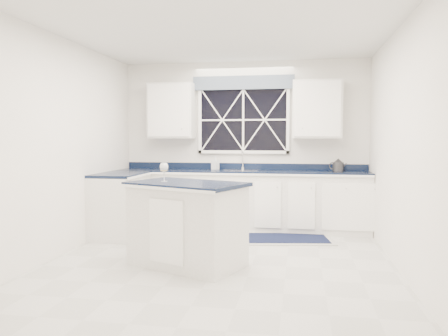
% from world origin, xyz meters
% --- Properties ---
extents(ground, '(4.50, 4.50, 0.00)m').
position_xyz_m(ground, '(0.00, 0.00, 0.00)').
color(ground, beige).
rests_on(ground, ground).
extents(back_wall, '(4.00, 0.10, 2.70)m').
position_xyz_m(back_wall, '(0.00, 2.25, 1.35)').
color(back_wall, white).
rests_on(back_wall, ground).
extents(base_cabinets, '(3.99, 1.60, 0.90)m').
position_xyz_m(base_cabinets, '(-0.33, 1.78, 0.45)').
color(base_cabinets, silver).
rests_on(base_cabinets, ground).
extents(countertop, '(3.98, 0.64, 0.04)m').
position_xyz_m(countertop, '(0.00, 1.95, 0.92)').
color(countertop, black).
rests_on(countertop, base_cabinets).
extents(dishwasher, '(0.60, 0.58, 0.82)m').
position_xyz_m(dishwasher, '(-1.10, 1.95, 0.41)').
color(dishwasher, black).
rests_on(dishwasher, ground).
extents(window, '(1.65, 0.09, 1.26)m').
position_xyz_m(window, '(0.00, 2.20, 1.83)').
color(window, black).
rests_on(window, ground).
extents(upper_cabinets, '(3.10, 0.34, 0.90)m').
position_xyz_m(upper_cabinets, '(0.00, 2.08, 1.90)').
color(upper_cabinets, silver).
rests_on(upper_cabinets, ground).
extents(faucet, '(0.05, 0.20, 0.30)m').
position_xyz_m(faucet, '(0.00, 2.14, 1.10)').
color(faucet, silver).
rests_on(faucet, countertop).
extents(island, '(1.48, 1.20, 0.96)m').
position_xyz_m(island, '(-0.34, -0.13, 0.48)').
color(island, silver).
rests_on(island, ground).
extents(rug, '(1.38, 0.96, 0.02)m').
position_xyz_m(rug, '(0.76, 1.35, 0.01)').
color(rug, '#AFAFAA').
rests_on(rug, ground).
extents(kettle, '(0.27, 0.22, 0.20)m').
position_xyz_m(kettle, '(1.51, 2.07, 1.03)').
color(kettle, '#313134').
rests_on(kettle, countertop).
extents(wine_glass, '(0.10, 0.10, 0.23)m').
position_xyz_m(wine_glass, '(-0.63, -0.08, 1.11)').
color(wine_glass, silver).
rests_on(wine_glass, island).
extents(soap_bottle, '(0.13, 0.13, 0.22)m').
position_xyz_m(soap_bottle, '(-0.44, 2.08, 1.05)').
color(soap_bottle, silver).
rests_on(soap_bottle, countertop).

